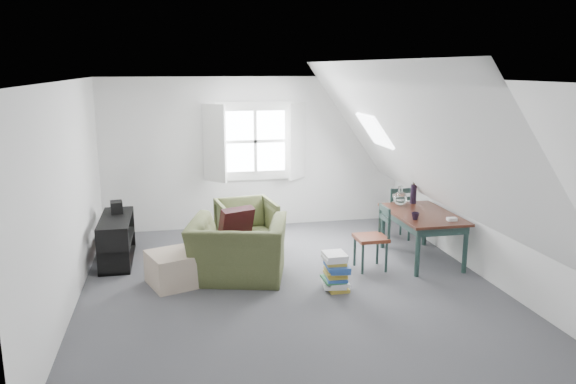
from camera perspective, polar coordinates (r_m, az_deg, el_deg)
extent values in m
plane|color=#47474C|center=(7.08, 0.08, -9.40)|extent=(5.50, 5.50, 0.00)
plane|color=white|center=(6.56, 0.08, 11.29)|extent=(5.50, 5.50, 0.00)
plane|color=silver|center=(9.37, -3.38, 3.98)|extent=(5.00, 0.00, 5.00)
plane|color=silver|center=(4.15, 7.95, -7.22)|extent=(5.00, 0.00, 5.00)
plane|color=silver|center=(6.67, -21.43, -0.40)|extent=(0.00, 5.50, 5.50)
plane|color=silver|center=(7.61, 18.83, 1.32)|extent=(0.00, 5.50, 5.50)
plane|color=white|center=(6.48, -13.49, 4.50)|extent=(3.19, 5.50, 4.48)
plane|color=white|center=(7.10, 12.48, 5.22)|extent=(3.19, 5.50, 4.48)
cube|color=white|center=(9.33, -3.37, 5.18)|extent=(1.30, 0.04, 1.30)
cube|color=white|center=(9.10, -7.48, 4.91)|extent=(0.35, 0.35, 1.25)
cube|color=white|center=(9.29, 0.94, 5.17)|extent=(0.35, 0.35, 1.25)
cube|color=white|center=(9.32, -3.36, 5.17)|extent=(1.00, 0.02, 1.00)
cube|color=white|center=(9.30, -3.35, 5.16)|extent=(1.08, 0.04, 0.05)
cube|color=white|center=(9.30, -3.35, 5.16)|extent=(0.05, 0.04, 1.08)
cube|color=white|center=(8.30, 8.80, 6.19)|extent=(0.35, 0.75, 0.47)
imported|color=#414824|center=(7.30, -5.04, -8.73)|extent=(1.41, 1.31, 0.77)
imported|color=#414824|center=(8.40, -4.21, -5.84)|extent=(0.90, 0.92, 0.75)
cube|color=#330E12|center=(7.23, -5.29, -3.22)|extent=(0.49, 0.39, 0.45)
cube|color=tan|center=(7.16, -11.36, -7.62)|extent=(0.78, 0.78, 0.41)
cube|color=black|center=(7.99, 13.53, -2.20)|extent=(0.81, 1.35, 0.04)
cube|color=#213733|center=(8.01, 13.50, -2.70)|extent=(0.72, 1.26, 0.11)
cylinder|color=#213733|center=(7.42, 13.02, -6.04)|extent=(0.06, 0.06, 0.64)
cylinder|color=#213733|center=(7.72, 17.55, -5.58)|extent=(0.06, 0.06, 0.64)
cylinder|color=#213733|center=(8.48, 9.64, -3.54)|extent=(0.06, 0.06, 0.64)
cylinder|color=#213733|center=(8.74, 13.72, -3.24)|extent=(0.06, 0.06, 0.64)
sphere|color=silver|center=(8.29, 11.32, -0.64)|extent=(0.20, 0.20, 0.20)
cylinder|color=silver|center=(8.27, 11.36, 0.22)|extent=(0.06, 0.06, 0.11)
cylinder|color=black|center=(8.48, 12.62, -0.21)|extent=(0.09, 0.09, 0.28)
cylinder|color=#3F2D1E|center=(8.41, 12.72, 1.83)|extent=(0.03, 0.06, 0.50)
cylinder|color=#3F2D1E|center=(8.43, 12.80, 1.85)|extent=(0.05, 0.07, 0.50)
cylinder|color=#3F2D1E|center=(8.40, 12.69, 1.81)|extent=(0.06, 0.08, 0.50)
imported|color=black|center=(7.62, 12.78, -2.74)|extent=(0.12, 0.12, 0.10)
cube|color=white|center=(7.68, 16.31, -2.66)|extent=(0.13, 0.09, 0.04)
cube|color=#5E2819|center=(8.95, 10.90, -2.02)|extent=(0.40, 0.40, 0.05)
cylinder|color=#213733|center=(9.21, 11.39, -3.06)|extent=(0.03, 0.03, 0.41)
cylinder|color=#213733|center=(8.93, 12.19, -3.60)|extent=(0.03, 0.03, 0.41)
cylinder|color=#213733|center=(9.09, 9.51, -3.19)|extent=(0.03, 0.03, 0.41)
cylinder|color=#213733|center=(8.80, 10.26, -3.74)|extent=(0.03, 0.03, 0.41)
cylinder|color=#213733|center=(8.80, 12.37, -0.92)|extent=(0.03, 0.03, 0.43)
cylinder|color=#213733|center=(8.68, 10.42, -1.03)|extent=(0.03, 0.03, 0.43)
cube|color=#213733|center=(8.70, 11.45, 0.12)|extent=(0.32, 0.03, 0.08)
cube|color=#213733|center=(8.73, 11.42, -0.68)|extent=(0.32, 0.03, 0.06)
cube|color=#5E2819|center=(7.55, 8.41, -4.64)|extent=(0.40, 0.40, 0.05)
cylinder|color=#213733|center=(7.71, 6.79, -5.98)|extent=(0.03, 0.03, 0.41)
cylinder|color=#213733|center=(7.81, 9.07, -5.79)|extent=(0.03, 0.03, 0.41)
cylinder|color=#213733|center=(7.42, 7.59, -6.75)|extent=(0.03, 0.03, 0.41)
cylinder|color=#213733|center=(7.53, 9.95, -6.54)|extent=(0.03, 0.03, 0.41)
cylinder|color=#213733|center=(7.70, 9.32, -2.69)|extent=(0.03, 0.03, 0.43)
cylinder|color=#213733|center=(7.40, 10.22, -3.34)|extent=(0.03, 0.03, 0.43)
cube|color=#213733|center=(7.51, 9.81, -1.74)|extent=(0.03, 0.33, 0.08)
cube|color=#213733|center=(7.54, 9.77, -2.66)|extent=(0.03, 0.33, 0.06)
cube|color=black|center=(8.26, -16.87, -6.57)|extent=(0.41, 1.22, 0.03)
cube|color=black|center=(8.17, -17.00, -4.65)|extent=(0.41, 1.22, 0.03)
cube|color=black|center=(8.09, -17.13, -2.57)|extent=(0.41, 1.22, 0.03)
cube|color=black|center=(7.60, -17.38, -5.95)|extent=(0.41, 0.03, 0.61)
cube|color=black|center=(8.74, -16.66, -3.51)|extent=(0.41, 0.03, 0.61)
cube|color=#264C99|center=(7.89, -17.13, -6.64)|extent=(0.18, 0.20, 0.22)
cube|color=red|center=(8.32, -16.86, -5.62)|extent=(0.18, 0.24, 0.22)
cube|color=white|center=(7.94, -17.18, -4.23)|extent=(0.18, 0.22, 0.20)
cube|color=black|center=(8.31, -17.02, -1.52)|extent=(0.19, 0.24, 0.18)
cube|color=#B29933|center=(6.96, 5.00, -9.65)|extent=(0.24, 0.32, 0.04)
cube|color=white|center=(6.96, 4.70, -9.32)|extent=(0.31, 0.35, 0.04)
cube|color=white|center=(6.93, 5.11, -9.06)|extent=(0.26, 0.34, 0.04)
cube|color=#337F4C|center=(6.91, 4.63, -8.81)|extent=(0.26, 0.32, 0.03)
cube|color=#264C99|center=(6.88, 4.90, -8.63)|extent=(0.28, 0.36, 0.03)
cube|color=#B29933|center=(6.90, 4.83, -8.33)|extent=(0.24, 0.32, 0.03)
cube|color=#B29933|center=(6.90, 4.85, -8.00)|extent=(0.28, 0.35, 0.04)
cube|color=#264C99|center=(6.86, 5.19, -7.79)|extent=(0.28, 0.36, 0.04)
cube|color=#264C99|center=(6.83, 5.00, -7.49)|extent=(0.28, 0.35, 0.04)
cube|color=#B29933|center=(6.87, 4.80, -7.03)|extent=(0.26, 0.33, 0.04)
cube|color=white|center=(6.85, 4.72, -6.71)|extent=(0.26, 0.30, 0.05)
cube|color=white|center=(6.84, 4.77, -6.35)|extent=(0.26, 0.31, 0.04)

